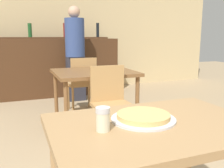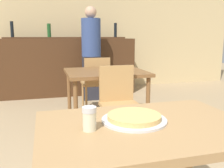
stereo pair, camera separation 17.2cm
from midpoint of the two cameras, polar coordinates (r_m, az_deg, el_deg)
The scene contains 10 objects.
wall_back at distance 5.51m, azimuth -9.87°, elevation 13.33°, with size 8.00×0.05×2.80m.
dining_table_near at distance 1.30m, azimuth 11.36°, elevation -12.71°, with size 1.05×0.72×0.73m.
dining_table_far at distance 3.18m, azimuth 0.06°, elevation 1.61°, with size 0.99×0.86×0.72m.
bar_counter at distance 5.04m, azimuth -8.99°, elevation 3.92°, with size 2.60×0.56×1.10m.
bar_back_shelf at distance 5.15m, azimuth -9.26°, elevation 10.79°, with size 2.39×0.24×0.32m.
chair_far_side_front at distance 2.65m, azimuth 3.53°, elevation -3.58°, with size 0.40×0.40×0.84m.
chair_far_side_back at distance 3.78m, azimuth -2.37°, elevation 0.86°, with size 0.40×0.40×0.84m.
pizza_tray at distance 1.29m, azimuth 8.94°, elevation -7.77°, with size 0.33×0.33×0.04m.
cheese_shaker at distance 1.15m, azimuth -0.87°, elevation -7.94°, with size 0.07×0.07×0.11m.
person_standing at distance 4.50m, azimuth -3.66°, elevation 7.66°, with size 0.34×0.34×1.66m.
Camera 2 is at (-0.47, -1.08, 1.16)m, focal length 40.00 mm.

